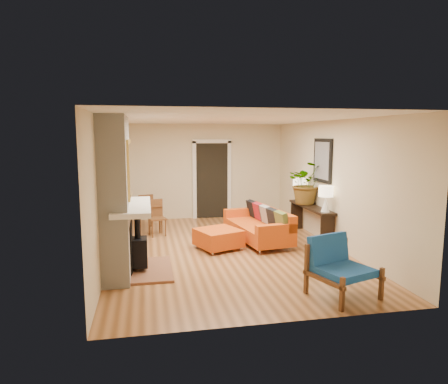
{
  "coord_description": "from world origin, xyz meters",
  "views": [
    {
      "loc": [
        -1.55,
        -7.67,
        2.29
      ],
      "look_at": [
        0.0,
        0.2,
        1.15
      ],
      "focal_mm": 32.0,
      "sensor_mm": 36.0,
      "label": 1
    }
  ],
  "objects": [
    {
      "name": "houseplant",
      "position": [
        2.06,
        0.84,
        1.22
      ],
      "size": [
        0.99,
        0.89,
        0.98
      ],
      "primitive_type": "imported",
      "rotation": [
        0.0,
        0.0,
        -0.16
      ],
      "color": "#1E5919",
      "rests_on": "console_table"
    },
    {
      "name": "blue_chair",
      "position": [
        1.14,
        -2.54,
        0.46
      ],
      "size": [
        1.02,
        1.01,
        0.85
      ],
      "color": "brown",
      "rests_on": "ground"
    },
    {
      "name": "lamp_near",
      "position": [
        2.07,
        -0.13,
        1.06
      ],
      "size": [
        0.3,
        0.3,
        0.54
      ],
      "color": "white",
      "rests_on": "console_table"
    },
    {
      "name": "room_shell",
      "position": [
        0.6,
        2.63,
        1.24
      ],
      "size": [
        6.5,
        6.5,
        6.5
      ],
      "color": "#B37644",
      "rests_on": "ground"
    },
    {
      "name": "lamp_far",
      "position": [
        2.07,
        1.33,
        1.06
      ],
      "size": [
        0.3,
        0.3,
        0.54
      ],
      "color": "white",
      "rests_on": "console_table"
    },
    {
      "name": "dining_table",
      "position": [
        -1.53,
        1.97,
        0.54
      ],
      "size": [
        0.91,
        1.57,
        0.82
      ],
      "color": "brown",
      "rests_on": "ground"
    },
    {
      "name": "sofa",
      "position": [
        0.87,
        0.52,
        0.34
      ],
      "size": [
        1.14,
        2.09,
        0.78
      ],
      "color": "silver",
      "rests_on": "ground"
    },
    {
      "name": "console_table",
      "position": [
        2.07,
        0.59,
        0.58
      ],
      "size": [
        0.34,
        1.85,
        0.72
      ],
      "color": "black",
      "rests_on": "ground"
    },
    {
      "name": "ottoman",
      "position": [
        -0.14,
        0.09,
        0.23
      ],
      "size": [
        1.03,
        1.03,
        0.4
      ],
      "color": "silver",
      "rests_on": "ground"
    },
    {
      "name": "fireplace",
      "position": [
        -2.0,
        -1.0,
        1.24
      ],
      "size": [
        1.09,
        1.68,
        2.6
      ],
      "color": "white",
      "rests_on": "ground"
    }
  ]
}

